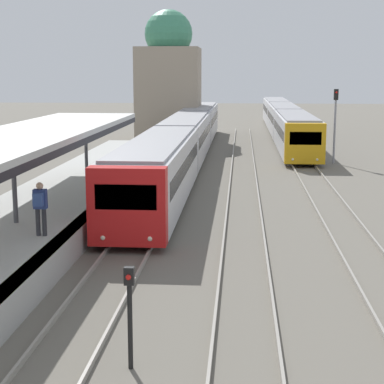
{
  "coord_description": "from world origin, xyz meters",
  "views": [
    {
      "loc": [
        3.68,
        -6.99,
        5.87
      ],
      "look_at": [
        1.92,
        16.0,
        1.58
      ],
      "focal_mm": 60.0,
      "sensor_mm": 36.0,
      "label": 1
    }
  ],
  "objects_px": {
    "train_near": "(186,137)",
    "train_far": "(284,119)",
    "signal_post_near": "(130,307)",
    "signal_mast_far": "(335,117)",
    "person_on_platform": "(40,204)"
  },
  "relations": [
    {
      "from": "train_near",
      "to": "train_far",
      "type": "xyz_separation_m",
      "value": [
        7.66,
        18.12,
        -0.04
      ]
    },
    {
      "from": "signal_post_near",
      "to": "signal_mast_far",
      "type": "distance_m",
      "value": 31.69
    },
    {
      "from": "signal_post_near",
      "to": "signal_mast_far",
      "type": "bearing_deg",
      "value": 74.88
    },
    {
      "from": "train_far",
      "to": "person_on_platform",
      "type": "bearing_deg",
      "value": -103.46
    },
    {
      "from": "person_on_platform",
      "to": "signal_mast_far",
      "type": "xyz_separation_m",
      "value": [
        12.18,
        23.77,
        1.13
      ]
    },
    {
      "from": "train_far",
      "to": "signal_mast_far",
      "type": "bearing_deg",
      "value": -83.4
    },
    {
      "from": "person_on_platform",
      "to": "signal_post_near",
      "type": "bearing_deg",
      "value": -59.9
    },
    {
      "from": "person_on_platform",
      "to": "train_far",
      "type": "relative_size",
      "value": 0.04
    },
    {
      "from": "train_near",
      "to": "train_far",
      "type": "distance_m",
      "value": 19.67
    },
    {
      "from": "person_on_platform",
      "to": "signal_post_near",
      "type": "relative_size",
      "value": 0.78
    },
    {
      "from": "person_on_platform",
      "to": "signal_post_near",
      "type": "height_order",
      "value": "person_on_platform"
    },
    {
      "from": "train_near",
      "to": "signal_post_near",
      "type": "bearing_deg",
      "value": -87.16
    },
    {
      "from": "person_on_platform",
      "to": "train_near",
      "type": "relative_size",
      "value": 0.04
    },
    {
      "from": "person_on_platform",
      "to": "train_near",
      "type": "distance_m",
      "value": 24.05
    },
    {
      "from": "train_near",
      "to": "signal_post_near",
      "type": "height_order",
      "value": "train_near"
    }
  ]
}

